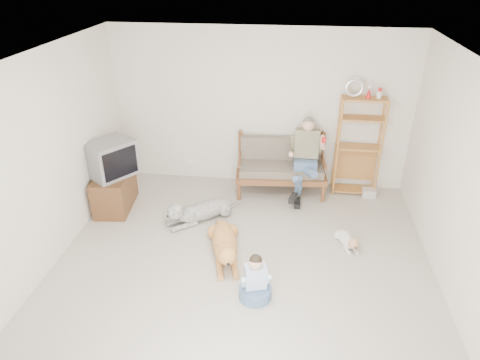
# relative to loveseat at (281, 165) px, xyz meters

# --- Properties ---
(floor) EXTENTS (5.50, 5.50, 0.00)m
(floor) POSITION_rel_loveseat_xyz_m (-0.40, -2.44, -0.49)
(floor) COLOR beige
(floor) RESTS_ON ground
(ceiling) EXTENTS (5.50, 5.50, 0.00)m
(ceiling) POSITION_rel_loveseat_xyz_m (-0.40, -2.44, 2.21)
(ceiling) COLOR silver
(ceiling) RESTS_ON ground
(wall_back) EXTENTS (5.00, 0.00, 5.00)m
(wall_back) POSITION_rel_loveseat_xyz_m (-0.40, 0.31, 0.86)
(wall_back) COLOR beige
(wall_back) RESTS_ON ground
(wall_left) EXTENTS (0.00, 5.50, 5.50)m
(wall_left) POSITION_rel_loveseat_xyz_m (-2.90, -2.44, 0.86)
(wall_left) COLOR beige
(wall_left) RESTS_ON ground
(wall_right) EXTENTS (0.00, 5.50, 5.50)m
(wall_right) POSITION_rel_loveseat_xyz_m (2.10, -2.44, 0.86)
(wall_right) COLOR beige
(wall_right) RESTS_ON ground
(loveseat) EXTENTS (1.55, 0.82, 0.95)m
(loveseat) POSITION_rel_loveseat_xyz_m (0.00, 0.00, 0.00)
(loveseat) COLOR brown
(loveseat) RESTS_ON ground
(man) EXTENTS (0.52, 0.74, 1.21)m
(man) POSITION_rel_loveseat_xyz_m (0.38, -0.23, 0.14)
(man) COLOR slate
(man) RESTS_ON loveseat
(etagere) EXTENTS (0.75, 0.33, 1.97)m
(etagere) POSITION_rel_loveseat_xyz_m (1.25, 0.11, 0.38)
(etagere) COLOR #A97335
(etagere) RESTS_ON ground
(book_stack) EXTENTS (0.23, 0.17, 0.14)m
(book_stack) POSITION_rel_loveseat_xyz_m (1.51, -0.04, -0.41)
(book_stack) COLOR beige
(book_stack) RESTS_ON ground
(tv_stand) EXTENTS (0.59, 0.95, 0.60)m
(tv_stand) POSITION_rel_loveseat_xyz_m (-2.63, -0.90, -0.19)
(tv_stand) COLOR brown
(tv_stand) RESTS_ON ground
(crt_tv) EXTENTS (0.83, 0.86, 0.56)m
(crt_tv) POSITION_rel_loveseat_xyz_m (-2.60, -0.90, 0.39)
(crt_tv) COLOR slate
(crt_tv) RESTS_ON tv_stand
(wall_outlet) EXTENTS (0.12, 0.02, 0.08)m
(wall_outlet) POSITION_rel_loveseat_xyz_m (-1.65, 0.30, -0.19)
(wall_outlet) COLOR white
(wall_outlet) RESTS_ON ground
(golden_retriever) EXTENTS (0.55, 1.33, 0.42)m
(golden_retriever) POSITION_rel_loveseat_xyz_m (-0.67, -1.92, -0.32)
(golden_retriever) COLOR #CA8246
(golden_retriever) RESTS_ON ground
(shaggy_dog) EXTENTS (1.06, 0.96, 0.40)m
(shaggy_dog) POSITION_rel_loveseat_xyz_m (-1.20, -1.11, -0.32)
(shaggy_dog) COLOR silver
(shaggy_dog) RESTS_ON ground
(terrier) EXTENTS (0.31, 0.61, 0.24)m
(terrier) POSITION_rel_loveseat_xyz_m (1.02, -1.51, -0.39)
(terrier) COLOR silver
(terrier) RESTS_ON ground
(child) EXTENTS (0.40, 0.40, 0.62)m
(child) POSITION_rel_loveseat_xyz_m (-0.18, -2.67, -0.26)
(child) COLOR slate
(child) RESTS_ON ground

